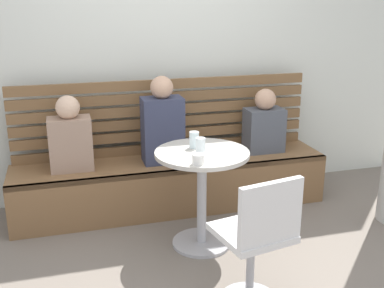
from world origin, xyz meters
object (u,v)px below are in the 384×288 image
at_px(person_child_middle, 264,124).
at_px(cup_water_clear, 201,145).
at_px(cup_ceramic_white, 198,159).
at_px(booth_bench, 172,184).
at_px(person_adult, 162,124).
at_px(cup_glass_tall, 194,140).
at_px(cafe_table, 202,180).
at_px(person_child_left, 70,138).
at_px(white_chair, 258,238).

distance_m(person_child_middle, cup_water_clear, 1.13).
bearing_deg(person_child_middle, cup_ceramic_white, -132.92).
distance_m(booth_bench, person_child_middle, 0.99).
height_order(person_adult, cup_glass_tall, person_adult).
bearing_deg(cup_water_clear, person_child_middle, 42.50).
relative_size(person_adult, cup_ceramic_white, 9.21).
bearing_deg(cafe_table, cup_water_clear, -125.46).
xyz_separation_m(person_adult, person_child_left, (-0.76, 0.02, -0.06)).
distance_m(cup_water_clear, cup_ceramic_white, 0.24).
relative_size(person_child_middle, cup_ceramic_white, 7.19).
height_order(cafe_table, person_child_left, person_child_left).
bearing_deg(cup_water_clear, person_adult, 99.12).
bearing_deg(booth_bench, cup_ceramic_white, -92.62).
relative_size(booth_bench, person_child_middle, 4.70).
bearing_deg(person_child_middle, person_child_left, -179.45).
distance_m(booth_bench, cup_ceramic_white, 1.10).
height_order(person_child_left, person_child_middle, person_child_left).
distance_m(person_child_left, cup_water_clear, 1.15).
relative_size(white_chair, cup_ceramic_white, 10.63).
height_order(white_chair, cup_glass_tall, cup_glass_tall).
bearing_deg(cup_glass_tall, booth_bench, 92.77).
bearing_deg(cafe_table, white_chair, -83.54).
bearing_deg(cup_water_clear, cup_ceramic_white, -110.55).
distance_m(cup_water_clear, cup_glass_tall, 0.13).
bearing_deg(white_chair, person_child_left, 122.80).
distance_m(person_adult, person_child_left, 0.76).
relative_size(person_child_left, person_child_middle, 1.07).
bearing_deg(person_child_left, white_chair, -57.20).
bearing_deg(cafe_table, booth_bench, 94.83).
height_order(person_adult, person_child_middle, person_adult).
bearing_deg(person_adult, cup_ceramic_white, -87.98).
height_order(person_child_middle, cup_ceramic_white, person_child_middle).
bearing_deg(booth_bench, cup_glass_tall, -87.23).
relative_size(person_adult, cup_glass_tall, 6.14).
bearing_deg(cup_glass_tall, white_chair, -82.38).
xyz_separation_m(person_child_left, cup_ceramic_white, (0.79, -0.96, 0.07)).
bearing_deg(person_child_middle, cup_water_clear, -137.50).
bearing_deg(booth_bench, person_child_left, 178.72).
bearing_deg(person_adult, cup_water_clear, -80.88).
bearing_deg(person_child_left, cup_ceramic_white, -50.64).
distance_m(cup_ceramic_white, cup_glass_tall, 0.36).
relative_size(cafe_table, person_child_left, 1.21).
height_order(cup_ceramic_white, cup_glass_tall, cup_glass_tall).
distance_m(cafe_table, cup_water_clear, 0.28).
height_order(booth_bench, person_child_left, person_child_left).
distance_m(booth_bench, cup_water_clear, 0.92).
bearing_deg(person_adult, cup_glass_tall, -79.98).
distance_m(cafe_table, white_chair, 0.82).
distance_m(cafe_table, cup_ceramic_white, 0.37).
bearing_deg(cup_water_clear, white_chair, -81.93).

